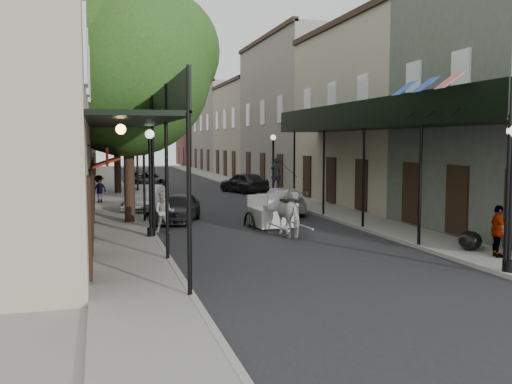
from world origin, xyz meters
TOP-DOWN VIEW (x-y plane):
  - ground at (0.00, 0.00)m, footprint 140.00×140.00m
  - road at (0.00, 20.00)m, footprint 8.00×90.00m
  - sidewalk_left at (-5.00, 20.00)m, footprint 2.20×90.00m
  - sidewalk_right at (5.00, 20.00)m, footprint 2.20×90.00m
  - building_row_left at (-8.60, 30.00)m, footprint 5.00×80.00m
  - building_row_right at (8.60, 30.00)m, footprint 5.00×80.00m
  - gallery_left at (-4.79, 6.98)m, footprint 2.20×18.05m
  - gallery_right at (4.79, 6.98)m, footprint 2.20×18.05m
  - tree_near at (-4.20, 10.18)m, footprint 7.31×6.80m
  - tree_far at (-4.25, 24.18)m, footprint 6.45×6.00m
  - lamppost_right_near at (4.10, -2.00)m, footprint 0.32×0.32m
  - lamppost_left at (-4.10, 6.00)m, footprint 0.32×0.32m
  - lamppost_right_far at (4.10, 18.00)m, footprint 0.32×0.32m
  - horse at (0.89, 5.37)m, footprint 1.02×2.03m
  - carriage at (0.74, 7.98)m, footprint 1.83×2.55m
  - pedestrian_walking at (-3.50, 7.27)m, footprint 0.89×0.77m
  - pedestrian_sidewalk_left at (-5.80, 18.13)m, footprint 1.10×1.01m
  - pedestrian_sidewalk_right at (5.09, -0.35)m, footprint 0.60×0.94m
  - car_left_near at (-2.60, 9.99)m, footprint 2.62×3.97m
  - car_left_mid at (-3.60, 14.37)m, footprint 2.57×4.10m
  - car_left_far at (-2.60, 26.62)m, footprint 2.35×4.95m
  - car_right_near at (2.60, 11.77)m, footprint 2.25×4.49m
  - car_right_far at (3.60, 23.00)m, footprint 2.90×4.47m
  - trash_bags at (5.11, 0.93)m, footprint 0.95×1.10m

SIDE VIEW (x-z plane):
  - ground at x=0.00m, z-range 0.00..0.00m
  - road at x=0.00m, z-range 0.00..0.01m
  - sidewalk_left at x=-5.00m, z-range 0.00..0.12m
  - sidewalk_right at x=5.00m, z-range 0.00..0.12m
  - trash_bags at x=5.11m, z-range 0.10..0.69m
  - car_right_near at x=2.60m, z-range 0.00..1.25m
  - car_left_near at x=-2.60m, z-range 0.00..1.26m
  - car_left_mid at x=-3.60m, z-range 0.00..1.28m
  - car_left_far at x=-2.60m, z-range 0.00..1.36m
  - car_right_far at x=3.60m, z-range 0.00..1.41m
  - pedestrian_walking at x=-3.50m, z-range 0.00..1.58m
  - horse at x=0.89m, z-range 0.00..1.68m
  - pedestrian_sidewalk_left at x=-5.80m, z-range 0.12..1.60m
  - pedestrian_sidewalk_right at x=5.09m, z-range 0.12..1.62m
  - carriage at x=0.74m, z-range -0.31..2.49m
  - lamppost_right_near at x=4.10m, z-range 0.19..3.90m
  - lamppost_left at x=-4.10m, z-range 0.19..3.90m
  - lamppost_right_far at x=4.10m, z-range 0.19..3.90m
  - gallery_left at x=-4.79m, z-range 1.61..6.49m
  - gallery_right at x=4.79m, z-range 1.61..6.49m
  - building_row_left at x=-8.60m, z-range 0.00..10.50m
  - building_row_right at x=8.60m, z-range 0.00..10.50m
  - tree_far at x=-4.25m, z-range 1.53..10.14m
  - tree_near at x=-4.20m, z-range 1.67..11.30m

